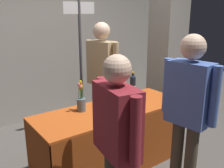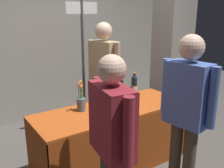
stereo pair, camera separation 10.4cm
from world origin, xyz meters
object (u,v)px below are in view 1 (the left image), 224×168
object	(u,v)px
display_bottle_0	(120,100)
wine_glass_near_vendor	(135,99)
tasting_table	(112,126)
taster_foreground_right	(188,106)
featured_wine_bottle	(120,89)
booth_signpost	(81,55)
wine_glass_mid	(171,94)
flower_vase	(81,101)
concrete_pillar	(168,38)
vendor_presenter	(102,72)

from	to	relation	value
display_bottle_0	wine_glass_near_vendor	xyz separation A→B (m)	(0.24, 0.02, -0.04)
tasting_table	taster_foreground_right	bearing A→B (deg)	-75.30
featured_wine_bottle	booth_signpost	bearing A→B (deg)	95.61
wine_glass_mid	flower_vase	bearing A→B (deg)	161.82
tasting_table	wine_glass_mid	size ratio (longest dim) A/B	14.94
featured_wine_bottle	wine_glass_near_vendor	xyz separation A→B (m)	(-0.02, -0.32, -0.04)
featured_wine_bottle	taster_foreground_right	size ratio (longest dim) A/B	0.20
concrete_pillar	tasting_table	size ratio (longest dim) A/B	1.53
vendor_presenter	flower_vase	bearing A→B (deg)	-64.59
vendor_presenter	wine_glass_mid	bearing A→B (deg)	15.79
taster_foreground_right	wine_glass_near_vendor	bearing A→B (deg)	-9.46
tasting_table	vendor_presenter	size ratio (longest dim) A/B	1.08
flower_vase	display_bottle_0	bearing A→B (deg)	-37.25
tasting_table	display_bottle_0	bearing A→B (deg)	-81.81
display_bottle_0	wine_glass_mid	size ratio (longest dim) A/B	2.55
flower_vase	wine_glass_mid	bearing A→B (deg)	-18.18
vendor_presenter	booth_signpost	world-z (taller)	booth_signpost
concrete_pillar	flower_vase	bearing A→B (deg)	-165.11
wine_glass_near_vendor	booth_signpost	xyz separation A→B (m)	(-0.06, 1.16, 0.38)
wine_glass_near_vendor	featured_wine_bottle	bearing A→B (deg)	86.56
wine_glass_mid	flower_vase	xyz separation A→B (m)	(-1.11, 0.36, 0.03)
tasting_table	flower_vase	xyz separation A→B (m)	(-0.33, 0.14, 0.35)
concrete_pillar	tasting_table	world-z (taller)	concrete_pillar
tasting_table	booth_signpost	world-z (taller)	booth_signpost
tasting_table	vendor_presenter	distance (m)	0.88
concrete_pillar	taster_foreground_right	distance (m)	2.16
tasting_table	concrete_pillar	bearing A→B (deg)	22.01
wine_glass_near_vendor	tasting_table	bearing A→B (deg)	156.93
booth_signpost	featured_wine_bottle	bearing A→B (deg)	-84.39
wine_glass_mid	booth_signpost	size ratio (longest dim) A/B	0.06
concrete_pillar	flower_vase	size ratio (longest dim) A/B	7.65
tasting_table	vendor_presenter	xyz separation A→B (m)	(0.30, 0.64, 0.52)
featured_wine_bottle	display_bottle_0	world-z (taller)	featured_wine_bottle
concrete_pillar	taster_foreground_right	xyz separation A→B (m)	(-1.43, -1.56, -0.43)
flower_vase	vendor_presenter	bearing A→B (deg)	38.44
flower_vase	booth_signpost	bearing A→B (deg)	60.03
display_bottle_0	flower_vase	world-z (taller)	flower_vase
flower_vase	concrete_pillar	bearing A→B (deg)	14.89
wine_glass_near_vendor	vendor_presenter	size ratio (longest dim) A/B	0.08
featured_wine_bottle	vendor_presenter	distance (m)	0.46
wine_glass_near_vendor	booth_signpost	distance (m)	1.23
featured_wine_bottle	flower_vase	bearing A→B (deg)	-173.81
wine_glass_near_vendor	concrete_pillar	bearing A→B (deg)	29.09
tasting_table	flower_vase	world-z (taller)	flower_vase
tasting_table	display_bottle_0	size ratio (longest dim) A/B	5.86
taster_foreground_right	booth_signpost	size ratio (longest dim) A/B	0.83
tasting_table	wine_glass_mid	distance (m)	0.87
wine_glass_mid	flower_vase	distance (m)	1.16
taster_foreground_right	display_bottle_0	bearing A→B (deg)	8.11
wine_glass_near_vendor	flower_vase	world-z (taller)	flower_vase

